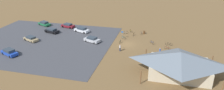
# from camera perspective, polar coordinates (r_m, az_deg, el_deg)

# --- Properties ---
(ground) EXTENTS (160.00, 160.00, 0.00)m
(ground) POSITION_cam_1_polar(r_m,az_deg,el_deg) (55.11, 4.06, 0.20)
(ground) COLOR brown
(ground) RESTS_ON ground
(parking_lot_asphalt) EXTENTS (37.64, 31.88, 0.05)m
(parking_lot_asphalt) POSITION_cam_1_polar(r_m,az_deg,el_deg) (59.94, -18.45, 0.97)
(parking_lot_asphalt) COLOR #424247
(parking_lot_asphalt) RESTS_ON ground
(bike_pavilion) EXTENTS (13.89, 9.92, 4.88)m
(bike_pavilion) POSITION_cam_1_polar(r_m,az_deg,el_deg) (41.86, 17.87, -4.47)
(bike_pavilion) COLOR beige
(bike_pavilion) RESTS_ON ground
(trash_bin) EXTENTS (0.60, 0.60, 0.90)m
(trash_bin) POSITION_cam_1_polar(r_m,az_deg,el_deg) (63.02, 8.70, 3.41)
(trash_bin) COLOR brown
(trash_bin) RESTS_ON ground
(lot_sign) EXTENTS (0.56, 0.08, 2.20)m
(lot_sign) POSITION_cam_1_polar(r_m,az_deg,el_deg) (58.50, 2.79, 3.10)
(lot_sign) COLOR #99999E
(lot_sign) RESTS_ON ground
(bicycle_teal_back_row) EXTENTS (1.30, 1.17, 0.82)m
(bicycle_teal_back_row) POSITION_cam_1_polar(r_m,az_deg,el_deg) (58.46, 3.14, 1.99)
(bicycle_teal_back_row) COLOR black
(bicycle_teal_back_row) RESTS_ON ground
(bicycle_yellow_lone_east) EXTENTS (0.73, 1.56, 0.85)m
(bicycle_yellow_lone_east) POSITION_cam_1_polar(r_m,az_deg,el_deg) (64.03, 5.01, 3.84)
(bicycle_yellow_lone_east) COLOR black
(bicycle_yellow_lone_east) RESTS_ON ground
(bicycle_silver_yard_right) EXTENTS (1.57, 0.83, 0.82)m
(bicycle_silver_yard_right) POSITION_cam_1_polar(r_m,az_deg,el_deg) (62.51, 3.61, 3.40)
(bicycle_silver_yard_right) COLOR black
(bicycle_silver_yard_right) RESTS_ON ground
(bicycle_purple_near_sign) EXTENTS (0.48, 1.60, 0.80)m
(bicycle_purple_near_sign) POSITION_cam_1_polar(r_m,az_deg,el_deg) (62.50, 7.92, 3.18)
(bicycle_purple_near_sign) COLOR black
(bicycle_purple_near_sign) RESTS_ON ground
(bicycle_red_edge_south) EXTENTS (1.53, 0.86, 0.79)m
(bicycle_red_edge_south) POSITION_cam_1_polar(r_m,az_deg,el_deg) (53.61, 14.79, -0.80)
(bicycle_red_edge_south) COLOR black
(bicycle_red_edge_south) RESTS_ON ground
(bicycle_black_lone_west) EXTENTS (1.79, 0.48, 0.83)m
(bicycle_black_lone_west) POSITION_cam_1_polar(r_m,az_deg,el_deg) (56.05, 15.12, 0.25)
(bicycle_black_lone_west) COLOR black
(bicycle_black_lone_west) RESTS_ON ground
(bicycle_orange_mid_cluster) EXTENTS (0.48, 1.79, 0.88)m
(bicycle_orange_mid_cluster) POSITION_cam_1_polar(r_m,az_deg,el_deg) (61.09, 5.88, 2.87)
(bicycle_orange_mid_cluster) COLOR black
(bicycle_orange_mid_cluster) RESTS_ON ground
(bicycle_white_yard_center) EXTENTS (1.34, 1.02, 0.78)m
(bicycle_white_yard_center) POSITION_cam_1_polar(r_m,az_deg,el_deg) (51.67, 17.35, -2.04)
(bicycle_white_yard_center) COLOR black
(bicycle_white_yard_center) RESTS_ON ground
(bicycle_green_by_bin) EXTENTS (0.48, 1.66, 0.81)m
(bicycle_green_by_bin) POSITION_cam_1_polar(r_m,az_deg,el_deg) (55.59, 2.23, 0.86)
(bicycle_green_by_bin) COLOR black
(bicycle_green_by_bin) RESTS_ON ground
(bicycle_blue_near_porch) EXTENTS (1.21, 1.27, 0.82)m
(bicycle_blue_near_porch) POSITION_cam_1_polar(r_m,az_deg,el_deg) (56.03, 10.80, 0.65)
(bicycle_blue_near_porch) COLOR black
(bicycle_blue_near_porch) RESTS_ON ground
(car_maroon_back_corner) EXTENTS (4.58, 2.66, 1.32)m
(car_maroon_back_corner) POSITION_cam_1_polar(r_m,az_deg,el_deg) (69.16, -11.84, 5.19)
(car_maroon_back_corner) COLOR maroon
(car_maroon_back_corner) RESTS_ON parking_lot_asphalt
(car_tan_far_end) EXTENTS (4.75, 3.32, 1.29)m
(car_tan_far_end) POSITION_cam_1_polar(r_m,az_deg,el_deg) (60.92, -21.11, 1.63)
(car_tan_far_end) COLOR tan
(car_tan_far_end) RESTS_ON parking_lot_asphalt
(car_black_aisle_side) EXTENTS (4.72, 3.02, 1.32)m
(car_black_aisle_side) POSITION_cam_1_polar(r_m,az_deg,el_deg) (65.48, -15.95, 3.77)
(car_black_aisle_side) COLOR black
(car_black_aisle_side) RESTS_ON parking_lot_asphalt
(car_silver_front_row) EXTENTS (4.67, 3.12, 1.42)m
(car_silver_front_row) POSITION_cam_1_polar(r_m,az_deg,el_deg) (56.32, -5.44, 1.50)
(car_silver_front_row) COLOR #BCBCC1
(car_silver_front_row) RESTS_ON parking_lot_asphalt
(car_white_near_entry) EXTENTS (4.96, 3.11, 1.49)m
(car_white_near_entry) POSITION_cam_1_polar(r_m,az_deg,el_deg) (64.16, -8.21, 4.11)
(car_white_near_entry) COLOR white
(car_white_near_entry) RESTS_ON parking_lot_asphalt
(car_green_inner_stall) EXTENTS (4.83, 3.41, 1.37)m
(car_green_inner_stall) POSITION_cam_1_polar(r_m,az_deg,el_deg) (73.23, -17.86, 5.57)
(car_green_inner_stall) COLOR #1E6B3D
(car_green_inner_stall) RESTS_ON parking_lot_asphalt
(car_blue_second_row) EXTENTS (4.77, 3.33, 1.48)m
(car_blue_second_row) POSITION_cam_1_polar(r_m,az_deg,el_deg) (54.16, -26.03, -1.75)
(car_blue_second_row) COLOR #1E42B2
(car_blue_second_row) RESTS_ON parking_lot_asphalt
(visitor_near_lot) EXTENTS (0.39, 0.36, 1.75)m
(visitor_near_lot) POSITION_cam_1_polar(r_m,az_deg,el_deg) (50.09, 12.85, -1.64)
(visitor_near_lot) COLOR #2D3347
(visitor_near_lot) RESTS_ON ground
(visitor_by_pavilion) EXTENTS (0.36, 0.36, 1.64)m
(visitor_by_pavilion) POSITION_cam_1_polar(r_m,az_deg,el_deg) (50.85, 2.18, -0.73)
(visitor_by_pavilion) COLOR #2D3347
(visitor_by_pavilion) RESTS_ON ground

